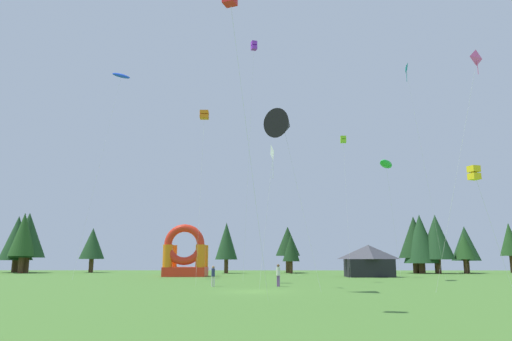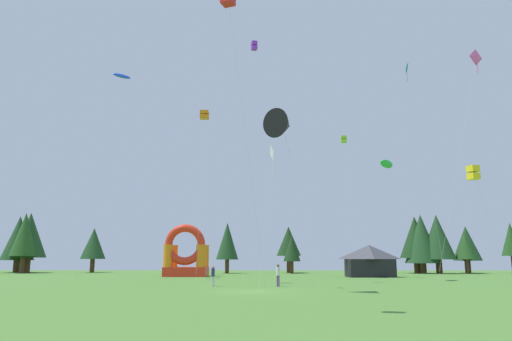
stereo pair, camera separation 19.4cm
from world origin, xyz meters
TOP-DOWN VIEW (x-y plane):
  - ground_plane at (0.00, 0.00)m, footprint 120.00×120.00m
  - kite_white_diamond at (1.60, 4.70)m, footprint 1.50×2.28m
  - kite_pink_diamond at (16.23, -2.31)m, footprint 4.08×1.72m
  - kite_orange_box at (-5.39, 12.27)m, footprint 0.90×4.84m
  - kite_green_parafoil at (14.55, 17.77)m, footprint 3.18×4.81m
  - kite_yellow_box at (13.57, -6.23)m, footprint 2.57×1.18m
  - kite_lime_box at (11.20, 25.63)m, footprint 0.78×3.78m
  - kite_black_delta at (2.24, 0.31)m, footprint 4.00×3.26m
  - kite_blue_parafoil at (-17.31, 21.84)m, footprint 4.44×4.49m
  - kite_purple_box at (-0.29, 14.34)m, footprint 1.64×4.06m
  - kite_teal_diamond at (16.29, 14.18)m, footprint 3.64×1.94m
  - person_far_side at (-3.55, 5.96)m, footprint 0.34×0.34m
  - person_midfield at (1.94, 6.10)m, footprint 0.45×0.45m
  - inflatable_blue_arch at (-9.53, 28.03)m, footprint 5.49×4.46m
  - festival_tent at (14.16, 27.02)m, footprint 5.77×4.03m
  - tree_row_0 at (-41.00, 45.54)m, footprint 5.38×5.38m
  - tree_row_1 at (-38.00, 43.13)m, footprint 5.68×5.68m
  - tree_row_2 at (-37.96, 41.48)m, footprint 4.18×4.18m
  - tree_row_3 at (-28.12, 45.48)m, footprint 4.12×4.12m
  - tree_row_4 at (-5.23, 41.82)m, footprint 3.55×3.55m
  - tree_row_5 at (4.72, 44.57)m, footprint 4.01×4.01m
  - tree_row_6 at (5.02, 40.59)m, footprint 2.68×2.68m
  - tree_row_7 at (24.92, 42.33)m, footprint 5.11×5.11m
  - tree_row_8 at (25.60, 41.44)m, footprint 5.43×5.43m
  - tree_row_9 at (27.87, 40.82)m, footprint 5.28×5.28m
  - tree_row_10 at (31.88, 40.22)m, footprint 3.18×3.18m
  - tree_row_11 at (33.42, 43.40)m, footprint 4.49×4.49m
  - tree_row_12 at (41.45, 45.00)m, footprint 3.27×3.27m

SIDE VIEW (x-z plane):
  - ground_plane at x=0.00m, z-range 0.00..0.00m
  - person_far_side at x=-3.55m, z-range 0.16..1.88m
  - person_midfield at x=1.94m, z-range 0.17..2.03m
  - festival_tent at x=14.16m, z-range 0.00..4.02m
  - inflatable_blue_arch at x=-9.53m, z-range -0.98..5.72m
  - tree_row_6 at x=5.02m, z-range 0.89..6.98m
  - tree_row_10 at x=31.88m, z-range 1.04..7.33m
  - tree_row_11 at x=33.42m, z-range 0.93..8.42m
  - tree_row_3 at x=-28.12m, z-range 1.06..8.43m
  - tree_row_4 at x=-5.23m, z-range 1.02..9.01m
  - tree_row_5 at x=4.72m, z-range 1.30..8.81m
  - tree_row_8 at x=25.60m, z-range 0.76..9.98m
  - tree_row_12 at x=41.45m, z-range 1.30..9.45m
  - tree_row_9 at x=27.87m, z-range 1.03..10.18m
  - tree_row_7 at x=24.92m, z-range 1.13..10.12m
  - tree_row_0 at x=-41.00m, z-range 0.97..10.41m
  - tree_row_1 at x=-38.00m, z-range 1.17..10.92m
  - tree_row_2 at x=-37.96m, z-range 1.28..10.88m
  - kite_yellow_box at x=13.57m, z-range 3.51..11.41m
  - kite_white_diamond at x=1.60m, z-range 5.25..16.93m
  - kite_black_delta at x=2.24m, z-range 5.61..19.25m
  - kite_green_parafoil at x=14.55m, z-range 6.11..19.45m
  - kite_pink_diamond at x=16.23m, z-range 7.89..24.97m
  - kite_orange_box at x=-5.39m, z-range 8.24..25.61m
  - kite_lime_box at x=11.20m, z-range 8.56..26.64m
  - kite_teal_diamond at x=16.29m, z-range 10.80..33.97m
  - kite_blue_parafoil at x=-17.31m, z-range 12.29..37.88m
  - kite_purple_box at x=-0.29m, z-range 12.38..38.41m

